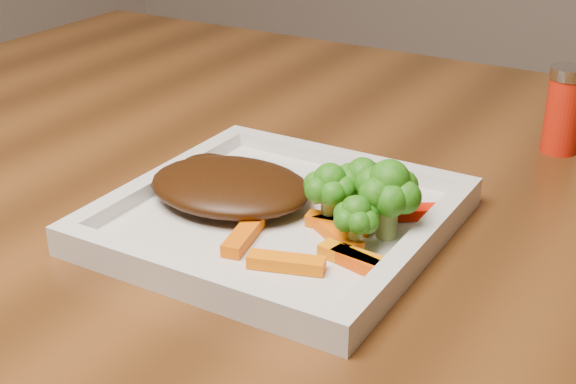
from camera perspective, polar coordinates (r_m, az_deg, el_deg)
The scene contains 15 objects.
plate at distance 0.69m, azimuth -0.72°, elevation -2.15°, with size 0.27×0.27×0.01m, color silver.
steak at distance 0.71m, azimuth -4.13°, elevation 0.41°, with size 0.15×0.12×0.03m, color #381B08.
broccoli_0 at distance 0.67m, azimuth 5.30°, elevation 0.82°, with size 0.05×0.05×0.07m, color #357513, non-canonical shape.
broccoli_1 at distance 0.65m, azimuth 7.14°, elevation -0.59°, with size 0.06×0.06×0.06m, color #337513, non-canonical shape.
broccoli_2 at distance 0.62m, azimuth 4.87°, elevation -1.70°, with size 0.04×0.04×0.06m, color #3D7A14, non-canonical shape.
broccoli_3 at distance 0.66m, azimuth 2.98°, elevation 0.11°, with size 0.05×0.05×0.06m, color #2A7313, non-canonical shape.
carrot_0 at distance 0.61m, azimuth -0.13°, elevation -5.04°, with size 0.06×0.02×0.01m, color orange.
carrot_1 at distance 0.61m, azimuth 5.19°, elevation -5.05°, with size 0.05×0.01×0.01m, color #DF4903.
carrot_2 at distance 0.64m, azimuth -3.20°, elevation -3.15°, with size 0.06×0.02×0.01m, color #E15C03.
carrot_3 at distance 0.69m, azimuth 8.73°, elevation -1.43°, with size 0.06×0.02×0.01m, color red.
carrot_4 at distance 0.72m, azimuth 3.70°, elevation -0.03°, with size 0.05×0.01×0.01m, color #F36103.
carrot_5 at distance 0.65m, azimuth 3.52°, elevation -3.04°, with size 0.06×0.02×0.01m, color #E35903.
carrot_6 at distance 0.67m, azimuth 3.59°, elevation -2.20°, with size 0.05×0.01×0.01m, color #E96603.
spice_shaker at distance 0.88m, azimuth 19.03°, elevation 5.52°, with size 0.04×0.04×0.09m, color red.
carrot_7 at distance 0.61m, azimuth 4.79°, elevation -4.72°, with size 0.06×0.02×0.01m, color orange.
Camera 1 is at (0.27, -0.65, 1.07)m, focal length 50.00 mm.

